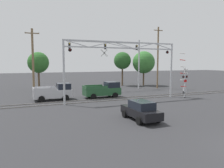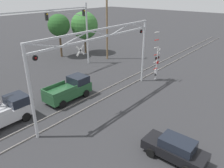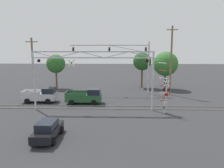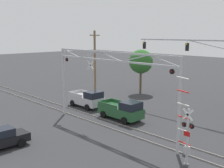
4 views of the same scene
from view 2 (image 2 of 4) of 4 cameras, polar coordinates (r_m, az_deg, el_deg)
The scene contains 11 objects.
rail_track_near at distance 21.67m, azimuth -3.20°, elevation -4.43°, with size 80.00×0.08×0.10m, color gray.
rail_track_far at distance 22.58m, azimuth -5.88°, elevation -3.32°, with size 80.00×0.08×0.10m, color gray.
crossing_gantry at distance 19.62m, azimuth -2.95°, elevation 8.43°, with size 14.54×0.27×7.13m.
crossing_signal_mast at distance 26.60m, azimuth 11.54°, elevation 5.16°, with size 1.44×0.35×5.92m.
traffic_signal_span at distance 29.87m, azimuth -11.08°, elevation 14.98°, with size 12.93×0.39×8.57m.
pickup_truck_lead at distance 22.27m, azimuth -11.00°, elevation -1.35°, with size 4.80×2.26×2.06m.
pickup_truck_following at distance 19.93m, azimuth -26.12°, elevation -6.63°, with size 4.57×2.26×2.06m.
sedan_waiting at distance 15.15m, azimuth 16.14°, elevation -15.96°, with size 1.88×4.08×1.57m.
utility_pole_right at distance 33.90m, azimuth -1.33°, elevation 15.75°, with size 1.80×0.28×10.93m.
background_tree_beyond_span at distance 36.18m, azimuth -13.71°, elevation 14.65°, with size 3.43×3.43×6.77m.
background_tree_far_right_verge at distance 37.82m, azimuth -7.23°, elevation 14.96°, with size 4.48×4.48×6.94m.
Camera 2 is at (-13.90, 4.02, 10.19)m, focal length 35.00 mm.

